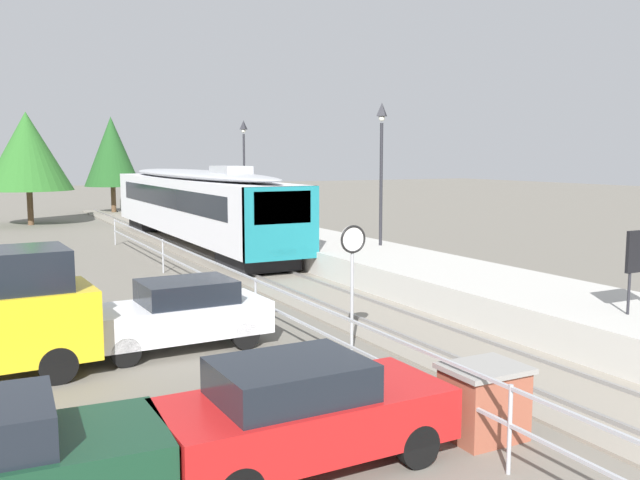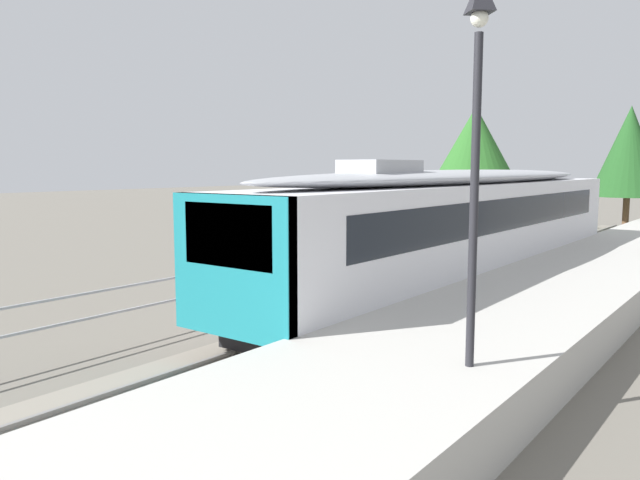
{
  "view_description": "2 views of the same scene",
  "coord_description": "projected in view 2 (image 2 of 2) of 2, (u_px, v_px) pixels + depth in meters",
  "views": [
    {
      "loc": [
        -9.59,
        -3.57,
        4.26
      ],
      "look_at": [
        0.4,
        15.61,
        1.6
      ],
      "focal_mm": 38.18,
      "sensor_mm": 36.0,
      "label": 1
    },
    {
      "loc": [
        7.75,
        10.06,
        3.71
      ],
      "look_at": [
        -1.0,
        21.61,
        2.0
      ],
      "focal_mm": 34.69,
      "sensor_mm": 36.0,
      "label": 2
    }
  ],
  "objects": [
    {
      "name": "ground_plane",
      "position": [
        269.0,
        308.0,
        16.33
      ],
      "size": [
        160.0,
        160.0,
        0.0
      ],
      "primitive_type": "plane",
      "color": "#6B665B"
    },
    {
      "name": "track_rails",
      "position": [
        364.0,
        324.0,
        14.53
      ],
      "size": [
        3.2,
        60.0,
        0.14
      ],
      "color": "gray",
      "rests_on": "ground"
    },
    {
      "name": "commuter_train",
      "position": [
        466.0,
        219.0,
        18.77
      ],
      "size": [
        2.82,
        20.35,
        3.74
      ],
      "color": "silver",
      "rests_on": "track_rails"
    },
    {
      "name": "station_platform",
      "position": [
        498.0,
        329.0,
        12.53
      ],
      "size": [
        3.9,
        60.0,
        0.9
      ],
      "primitive_type": "cube",
      "color": "#B7B5AD",
      "rests_on": "ground"
    },
    {
      "name": "platform_lamp_mid_platform",
      "position": [
        477.0,
        99.0,
        8.34
      ],
      "size": [
        0.34,
        0.34,
        5.35
      ],
      "color": "#232328",
      "rests_on": "station_platform"
    },
    {
      "name": "tree_behind_carpark",
      "position": [
        629.0,
        152.0,
        35.44
      ],
      "size": [
        4.12,
        4.12,
        7.22
      ],
      "color": "brown",
      "rests_on": "ground"
    },
    {
      "name": "tree_behind_station_far",
      "position": [
        475.0,
        151.0,
        33.76
      ],
      "size": [
        5.34,
        5.34,
        7.0
      ],
      "color": "brown",
      "rests_on": "ground"
    }
  ]
}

